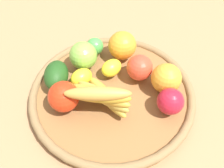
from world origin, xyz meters
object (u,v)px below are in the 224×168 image
at_px(banana_bunch, 101,95).
at_px(avocado, 56,75).
at_px(apple_3, 64,97).
at_px(lime_0, 95,46).
at_px(lemon_1, 81,77).
at_px(apple_2, 170,101).
at_px(apple_1, 140,68).
at_px(lemon_0, 111,68).
at_px(orange_1, 166,78).
at_px(orange_0, 122,45).
at_px(apple_0, 83,56).

xyz_separation_m(banana_bunch, avocado, (0.11, 0.09, -0.01)).
height_order(banana_bunch, apple_3, banana_bunch).
distance_m(lime_0, lemon_1, 0.12).
relative_size(avocado, apple_2, 1.42).
relative_size(banana_bunch, avocado, 1.70).
relative_size(apple_1, banana_bunch, 0.45).
height_order(lemon_0, orange_1, orange_1).
height_order(orange_0, avocado, orange_0).
distance_m(banana_bunch, apple_0, 0.15).
distance_m(avocado, apple_3, 0.08).
bearing_deg(apple_1, orange_0, 10.99).
bearing_deg(orange_1, orange_0, 23.97).
height_order(apple_0, lemon_0, apple_0).
bearing_deg(orange_1, banana_bunch, 93.16).
height_order(lime_0, orange_1, orange_1).
distance_m(lemon_0, apple_2, 0.18).
bearing_deg(orange_1, lemon_1, 68.39).
bearing_deg(banana_bunch, apple_1, -61.33).
relative_size(apple_1, lemon_0, 1.14).
bearing_deg(avocado, apple_3, -175.02).
bearing_deg(apple_2, apple_1, 13.86).
bearing_deg(lemon_0, orange_0, -40.26).
bearing_deg(apple_0, lemon_1, 161.53).
height_order(apple_0, apple_3, apple_0).
distance_m(apple_1, orange_0, 0.09).
xyz_separation_m(apple_1, orange_0, (0.09, 0.02, 0.01)).
bearing_deg(orange_0, banana_bunch, 146.43).
relative_size(banana_bunch, apple_2, 2.40).
bearing_deg(lime_0, apple_3, 144.68).
relative_size(lemon_0, orange_0, 0.75).
xyz_separation_m(avocado, lime_0, (0.09, -0.13, -0.01)).
xyz_separation_m(apple_1, banana_bunch, (-0.07, 0.12, 0.01)).
relative_size(apple_0, apple_3, 1.03).
bearing_deg(orange_1, apple_0, 51.84).
bearing_deg(apple_1, apple_2, -166.14).
relative_size(lemon_0, orange_1, 0.79).
bearing_deg(apple_2, lemon_1, 51.82).
height_order(apple_1, lemon_0, apple_1).
distance_m(banana_bunch, lime_0, 0.20).
bearing_deg(apple_3, avocado, 4.98).
distance_m(apple_1, banana_bunch, 0.14).
bearing_deg(orange_1, apple_2, 163.97).
distance_m(banana_bunch, lemon_1, 0.10).
bearing_deg(orange_0, avocado, 104.40).
bearing_deg(avocado, apple_2, -123.68).
height_order(orange_0, orange_1, orange_0).
relative_size(apple_1, lemon_1, 1.13).
distance_m(orange_0, avocado, 0.21).
relative_size(apple_1, apple_3, 0.92).
bearing_deg(apple_2, lime_0, 25.53).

